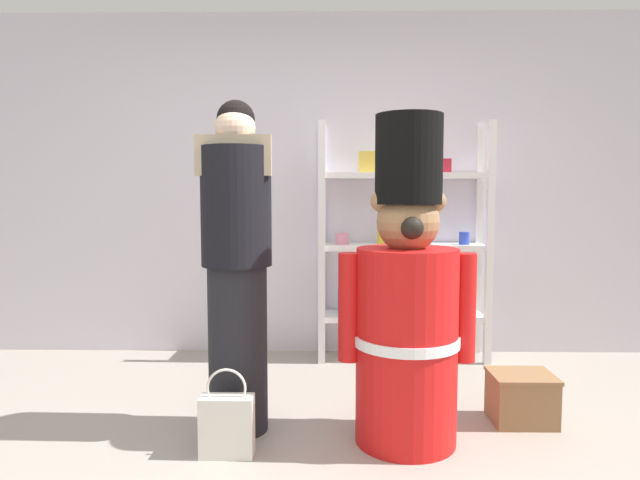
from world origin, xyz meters
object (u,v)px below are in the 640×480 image
at_px(merchandise_shelf, 402,244).
at_px(teddy_bear_guard, 407,309).
at_px(person_shopper, 237,264).
at_px(display_crate, 521,398).
at_px(shopping_bag, 227,424).

height_order(merchandise_shelf, teddy_bear_guard, merchandise_shelf).
bearing_deg(person_shopper, teddy_bear_guard, -8.40).
bearing_deg(person_shopper, display_crate, 4.46).
bearing_deg(display_crate, teddy_bear_guard, -159.69).
bearing_deg(display_crate, shopping_bag, -164.76).
relative_size(person_shopper, display_crate, 5.11).
height_order(merchandise_shelf, display_crate, merchandise_shelf).
height_order(merchandise_shelf, person_shopper, merchandise_shelf).
bearing_deg(shopping_bag, person_shopper, 88.77).
distance_m(person_shopper, shopping_bag, 0.78).
bearing_deg(display_crate, merchandise_shelf, 112.65).
height_order(teddy_bear_guard, display_crate, teddy_bear_guard).
bearing_deg(person_shopper, shopping_bag, -91.23).
bearing_deg(teddy_bear_guard, merchandise_shelf, 83.29).
xyz_separation_m(merchandise_shelf, display_crate, (0.49, -1.18, -0.73)).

